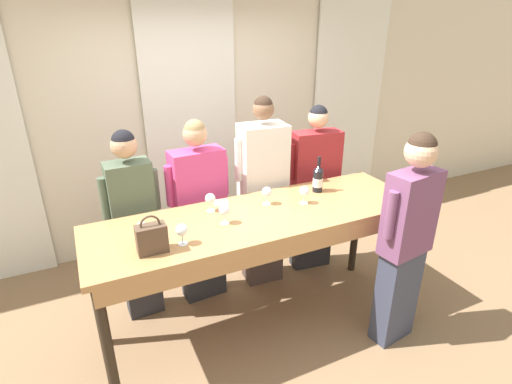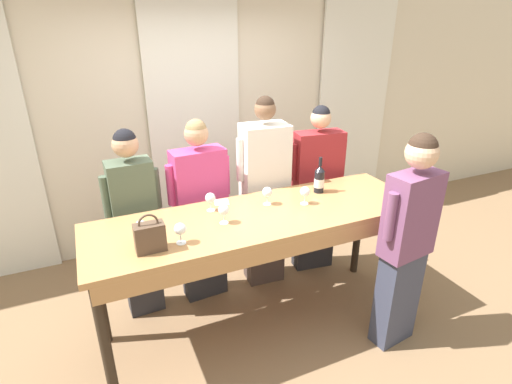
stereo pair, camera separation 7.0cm
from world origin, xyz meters
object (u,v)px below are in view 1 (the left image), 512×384
Objects in this scene: wine_bottle at (318,179)px; handbag at (152,238)px; wine_glass_center_left at (182,230)px; tasting_bar at (262,229)px; wine_glass_front_right at (304,191)px; guest_cream_sweater at (263,194)px; guest_olive_jacket at (135,224)px; wine_glass_center_right at (224,211)px; host_pouring at (406,238)px; guest_pink_top at (200,212)px; wine_glass_front_left at (210,199)px; wine_glass_center_mid at (267,192)px; guest_striped_shirt at (314,189)px; wine_glass_front_mid at (142,228)px.

wine_bottle is 1.20× the size of handbag.
wine_bottle is at bearing 15.65° from wine_glass_center_left.
wine_bottle is (0.62, 0.21, 0.23)m from tasting_bar.
wine_glass_front_right is 0.08× the size of guest_cream_sweater.
guest_olive_jacket is at bearing 180.00° from guest_cream_sweater.
wine_bottle is at bearing -15.62° from guest_olive_jacket.
tasting_bar is at bearing 10.44° from handbag.
host_pouring reaches higher than wine_glass_center_right.
wine_glass_front_right is 1.06m from wine_glass_center_left.
handbag reaches higher than wine_glass_center_right.
wine_glass_front_right is (-0.23, -0.16, -0.01)m from wine_bottle.
guest_pink_top is at bearing 140.58° from wine_glass_front_right.
wine_glass_front_left is at bearing -148.66° from guest_cream_sweater.
guest_cream_sweater is (0.60, 0.00, 0.06)m from guest_pink_top.
guest_cream_sweater is at bearing 31.34° from wine_glass_front_left.
wine_glass_center_mid is 0.68m from guest_pink_top.
guest_olive_jacket is at bearing 143.67° from tasting_bar.
tasting_bar is 17.59× the size of wine_glass_center_mid.
guest_olive_jacket is 0.98× the size of guest_striped_shirt.
tasting_bar is 17.59× the size of wine_glass_center_right.
wine_glass_front_mid is 1.00× the size of wine_glass_center_right.
wine_glass_front_right is 0.69m from wine_glass_center_right.
wine_glass_center_right is at bearing -167.42° from wine_bottle.
wine_glass_center_right is (0.54, 0.16, 0.00)m from handbag.
handbag is at bearing -169.56° from tasting_bar.
guest_cream_sweater reaches higher than guest_pink_top.
handbag is at bearing -177.35° from wine_glass_center_left.
wine_glass_front_left is 0.48m from guest_pink_top.
guest_olive_jacket reaches higher than wine_glass_center_mid.
handbag reaches higher than wine_glass_front_left.
wine_glass_center_left is at bearing -130.48° from wine_glass_front_left.
wine_glass_front_left is 0.09× the size of guest_pink_top.
wine_glass_center_right is at bearing 1.02° from wine_glass_front_mid.
guest_cream_sweater is (1.18, 0.63, -0.23)m from wine_glass_front_mid.
handbag reaches higher than wine_glass_front_right.
wine_bottle reaches higher than tasting_bar.
tasting_bar is 17.59× the size of wine_glass_front_mid.
wine_glass_front_left is 1.47m from host_pouring.
wine_glass_center_mid is 0.09× the size of guest_pink_top.
wine_glass_center_left is 1.00× the size of wine_glass_center_right.
wine_glass_front_right is at bearing -14.44° from wine_glass_front_left.
wine_glass_center_left is (0.22, -0.14, 0.00)m from wine_glass_front_mid.
guest_pink_top is (0.35, 0.77, -0.29)m from wine_glass_center_left.
wine_bottle is 1.05m from guest_pink_top.
wine_glass_center_mid is at bearing 137.71° from host_pouring.
guest_olive_jacket is at bearing 180.00° from guest_pink_top.
wine_glass_center_right is 0.08× the size of guest_cream_sweater.
tasting_bar is 0.30m from wine_glass_center_mid.
wine_glass_front_left is 1.00× the size of wine_glass_front_right.
handbag is at bearing -143.04° from wine_glass_front_left.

